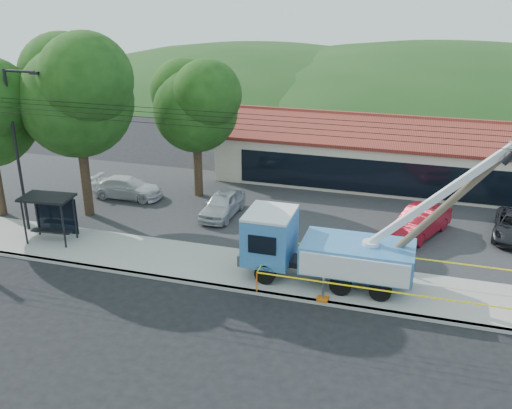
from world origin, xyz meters
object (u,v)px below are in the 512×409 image
object	(u,v)px
utility_truck	(323,247)
leaning_pole	(445,207)
car_silver	(223,217)
bus_shelter	(50,207)
car_red	(418,237)
car_white	(128,199)

from	to	relation	value
utility_truck	leaning_pole	world-z (taller)	utility_truck
utility_truck	car_silver	world-z (taller)	utility_truck
leaning_pole	bus_shelter	size ratio (longest dim) A/B	2.78
leaning_pole	car_silver	distance (m)	14.18
bus_shelter	car_red	size ratio (longest dim) A/B	0.59
bus_shelter	car_silver	world-z (taller)	bus_shelter
utility_truck	car_red	distance (m)	7.96
car_silver	car_white	world-z (taller)	car_silver
utility_truck	leaning_pole	distance (m)	5.64
car_silver	car_white	xyz separation A→B (m)	(-6.89, 1.11, 0.00)
car_silver	car_red	xyz separation A→B (m)	(11.27, 0.42, 0.00)
utility_truck	bus_shelter	world-z (taller)	utility_truck
bus_shelter	car_white	distance (m)	7.35
car_red	car_silver	bearing A→B (deg)	-153.47
car_white	bus_shelter	bearing A→B (deg)	174.18
utility_truck	car_white	distance (m)	15.86
leaning_pole	car_red	size ratio (longest dim) A/B	1.64
leaning_pole	car_white	size ratio (longest dim) A/B	1.67
utility_truck	car_red	size ratio (longest dim) A/B	2.52
utility_truck	bus_shelter	xyz separation A→B (m)	(-14.57, 0.19, 0.22)
leaning_pole	bus_shelter	xyz separation A→B (m)	(-19.62, -0.03, -2.28)
car_red	car_white	xyz separation A→B (m)	(-18.17, 0.69, 0.00)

